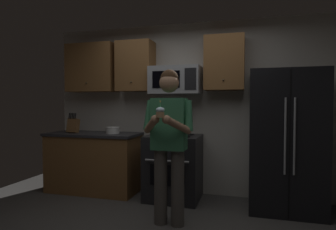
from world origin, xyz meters
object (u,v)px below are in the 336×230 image
(refrigerator, at_px, (286,141))
(person, at_px, (169,138))
(knife_block, at_px, (73,125))
(cupcake, at_px, (160,112))
(oven_range, at_px, (173,167))
(microwave, at_px, (176,80))
(bowl_large_white, at_px, (113,130))

(refrigerator, distance_m, person, 1.57)
(knife_block, height_order, cupcake, cupcake)
(oven_range, height_order, refrigerator, refrigerator)
(microwave, height_order, bowl_large_white, microwave)
(person, bearing_deg, knife_block, 154.61)
(microwave, relative_size, knife_block, 2.31)
(refrigerator, relative_size, person, 1.02)
(bowl_large_white, relative_size, cupcake, 1.24)
(bowl_large_white, bearing_deg, person, -38.30)
(oven_range, bearing_deg, bowl_large_white, 178.71)
(refrigerator, xyz_separation_m, person, (-1.32, -0.85, 0.10))
(refrigerator, xyz_separation_m, knife_block, (-3.13, 0.01, 0.14))
(microwave, distance_m, cupcake, 1.41)
(refrigerator, xyz_separation_m, cupcake, (-1.32, -1.18, 0.39))
(person, bearing_deg, microwave, 99.95)
(refrigerator, height_order, knife_block, refrigerator)
(oven_range, relative_size, knife_block, 2.91)
(microwave, relative_size, refrigerator, 0.41)
(microwave, xyz_separation_m, cupcake, (0.18, -1.34, -0.43))
(bowl_large_white, bearing_deg, refrigerator, -1.42)
(oven_range, distance_m, cupcake, 1.48)
(oven_range, height_order, bowl_large_white, bowl_large_white)
(oven_range, bearing_deg, microwave, 89.98)
(bowl_large_white, distance_m, person, 1.47)
(microwave, bearing_deg, bowl_large_white, -174.30)
(knife_block, bearing_deg, cupcake, -33.28)
(person, bearing_deg, refrigerator, 32.66)
(knife_block, xyz_separation_m, cupcake, (1.81, -1.19, 0.26))
(refrigerator, bearing_deg, bowl_large_white, 178.58)
(oven_range, bearing_deg, cupcake, -81.73)
(cupcake, bearing_deg, microwave, 97.53)
(cupcake, bearing_deg, person, 90.00)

